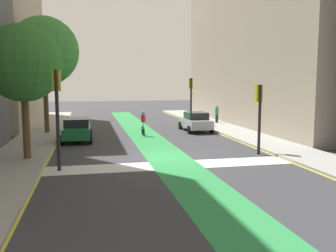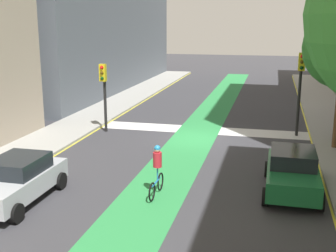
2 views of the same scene
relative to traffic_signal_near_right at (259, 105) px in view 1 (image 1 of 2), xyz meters
name	(u,v)px [view 1 (image 1 of 2)]	position (x,y,z in m)	size (l,w,h in m)	color
ground_plane	(163,157)	(-5.34, 0.27, -2.73)	(120.00, 120.00, 0.00)	#38383D
bike_lane_paint	(167,157)	(-5.13, 0.27, -2.72)	(2.40, 60.00, 0.01)	#2D8C47
crosswalk_band	(172,165)	(-5.34, -1.73, -2.72)	(12.00, 1.80, 0.01)	silver
sidewalk_left	(15,162)	(-12.84, 0.27, -2.65)	(3.00, 60.00, 0.15)	#9E9E99
curb_stripe_left	(47,162)	(-11.34, 0.27, -2.72)	(0.16, 60.00, 0.01)	yellow
sidewalk_right	(290,150)	(2.16, 0.27, -2.65)	(3.00, 60.00, 0.15)	#9E9E99
curb_stripe_right	(266,152)	(0.66, 0.27, -2.72)	(0.16, 60.00, 0.01)	yellow
traffic_signal_near_right	(259,105)	(0.00, 0.00, 0.00)	(0.35, 0.52, 3.87)	black
traffic_signal_near_left	(57,101)	(-10.58, -1.60, 0.45)	(0.35, 0.52, 4.55)	black
traffic_signal_far_right	(191,93)	(-0.09, 13.55, 0.33)	(0.35, 0.52, 4.36)	black
car_green_left_far	(77,129)	(-10.03, 6.81, -1.92)	(2.04, 4.21, 1.57)	#196033
car_silver_right_far	(195,121)	(-0.68, 9.98, -1.92)	(2.04, 4.21, 1.57)	#B2B7BF
cyclist_in_lane	(143,123)	(-5.26, 8.24, -1.76)	(0.32, 1.73, 1.86)	black
pedestrian_sidewalk_right_a	(217,114)	(2.79, 14.51, -1.76)	(0.34, 0.34, 1.61)	#262638
street_tree_near	(23,63)	(-12.31, 0.71, 2.20)	(3.84, 3.84, 6.72)	brown
street_tree_far	(44,51)	(-12.39, 10.72, 3.59)	(5.19, 5.19, 8.78)	brown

